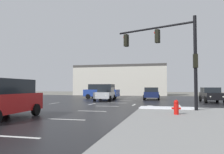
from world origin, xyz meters
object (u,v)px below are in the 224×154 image
traffic_signal_mast (171,49)px  sedan_silver (105,94)px  suv_blue (102,91)px  sedan_black (211,94)px  sedan_navy (152,93)px  suv_red (2,98)px  fire_hydrant (176,107)px

traffic_signal_mast → sedan_silver: size_ratio=1.34×
sedan_silver → suv_blue: bearing=-162.4°
suv_blue → traffic_signal_mast: bearing=-53.4°
sedan_black → sedan_silver: same height
suv_blue → sedan_navy: bearing=-2.5°
sedan_silver → suv_blue: size_ratio=0.94×
suv_red → suv_blue: size_ratio=0.99×
sedan_black → suv_red: suv_red is taller
traffic_signal_mast → suv_blue: traffic_signal_mast is taller
sedan_navy → suv_blue: size_ratio=0.93×
fire_hydrant → sedan_navy: size_ratio=0.17×
suv_red → suv_blue: (-0.67, 20.47, 0.00)m
sedan_black → fire_hydrant: bearing=-19.1°
traffic_signal_mast → suv_red: size_ratio=1.27×
sedan_silver → suv_red: suv_red is taller
traffic_signal_mast → sedan_silver: traffic_signal_mast is taller
sedan_black → sedan_silver: size_ratio=0.99×
sedan_navy → suv_blue: 7.03m
fire_hydrant → sedan_black: size_ratio=0.17×
sedan_navy → sedan_black: same height
fire_hydrant → sedan_black: sedan_black is taller
fire_hydrant → suv_blue: (-9.34, 17.45, 0.55)m
fire_hydrant → sedan_silver: (-7.67, 13.28, 0.32)m
sedan_silver → traffic_signal_mast: bearing=32.5°
traffic_signal_mast → sedan_black: (4.37, 9.99, -3.44)m
traffic_signal_mast → sedan_silver: bearing=-32.5°
fire_hydrant → suv_red: size_ratio=0.16×
fire_hydrant → suv_blue: size_ratio=0.16×
sedan_black → suv_red: bearing=-39.9°
sedan_navy → suv_blue: bearing=81.1°
sedan_silver → sedan_navy: bearing=118.5°
traffic_signal_mast → sedan_navy: size_ratio=1.35×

